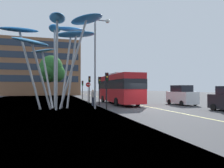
% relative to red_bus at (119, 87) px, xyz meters
% --- Properties ---
extents(ground, '(120.00, 240.00, 0.10)m').
position_rel_red_bus_xyz_m(ground, '(-0.02, -6.57, -2.15)').
color(ground, '#424244').
extents(red_bus, '(2.85, 10.58, 3.85)m').
position_rel_red_bus_xyz_m(red_bus, '(0.00, 0.00, 0.00)').
color(red_bus, red).
rests_on(red_bus, ground).
extents(leaf_sculpture, '(9.49, 9.20, 9.03)m').
position_rel_red_bus_xyz_m(leaf_sculpture, '(-7.69, -3.67, 4.85)').
color(leaf_sculpture, '#9EA0A5').
rests_on(leaf_sculpture, ground).
extents(traffic_light_kerb_near, '(0.28, 0.42, 3.44)m').
position_rel_red_bus_xyz_m(traffic_light_kerb_near, '(-3.14, -5.84, 0.40)').
color(traffic_light_kerb_near, black).
rests_on(traffic_light_kerb_near, ground).
extents(traffic_light_kerb_far, '(0.28, 0.42, 3.33)m').
position_rel_red_bus_xyz_m(traffic_light_kerb_far, '(-2.75, -1.01, 0.31)').
color(traffic_light_kerb_far, black).
rests_on(traffic_light_kerb_far, ground).
extents(traffic_light_island_mid, '(0.28, 0.42, 3.68)m').
position_rel_red_bus_xyz_m(traffic_light_island_mid, '(-3.02, 4.25, 0.56)').
color(traffic_light_island_mid, black).
rests_on(traffic_light_island_mid, ground).
extents(traffic_light_opposite, '(0.28, 0.42, 3.28)m').
position_rel_red_bus_xyz_m(traffic_light_opposite, '(-3.00, 11.40, 0.28)').
color(traffic_light_opposite, black).
rests_on(traffic_light_opposite, ground).
extents(car_parked_mid, '(1.96, 4.07, 2.34)m').
position_rel_red_bus_xyz_m(car_parked_mid, '(6.79, -3.25, -1.01)').
color(car_parked_mid, silver).
rests_on(car_parked_mid, ground).
extents(street_lamp, '(1.58, 0.44, 8.95)m').
position_rel_red_bus_xyz_m(street_lamp, '(-3.70, -4.66, 3.47)').
color(street_lamp, gray).
rests_on(street_lamp, ground).
extents(tree_pavement_near, '(4.30, 4.52, 7.51)m').
position_rel_red_bus_xyz_m(tree_pavement_near, '(-8.27, 11.55, 3.00)').
color(tree_pavement_near, brown).
rests_on(tree_pavement_near, ground).
extents(pedestrian, '(0.34, 0.34, 1.84)m').
position_rel_red_bus_xyz_m(pedestrian, '(-3.60, -1.42, -1.18)').
color(pedestrian, '#2D3342').
rests_on(pedestrian, ground).
extents(no_entry_sign, '(0.60, 0.12, 2.76)m').
position_rel_red_bus_xyz_m(no_entry_sign, '(-3.57, 2.03, -0.28)').
color(no_entry_sign, gray).
rests_on(no_entry_sign, ground).
extents(backdrop_building, '(21.65, 15.73, 15.42)m').
position_rel_red_bus_xyz_m(backdrop_building, '(-11.46, 39.98, 5.61)').
color(backdrop_building, brown).
rests_on(backdrop_building, ground).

